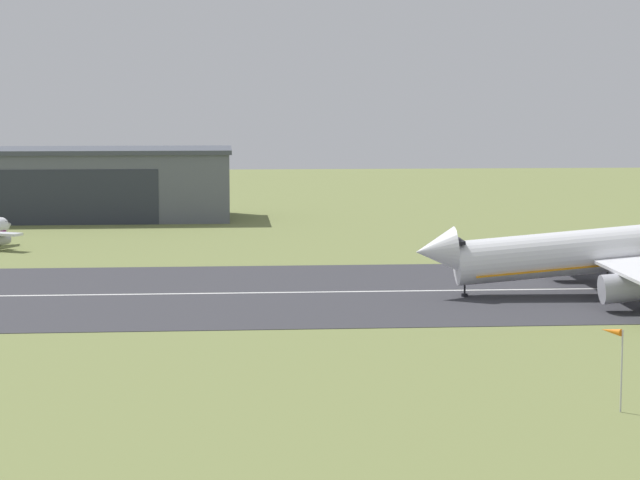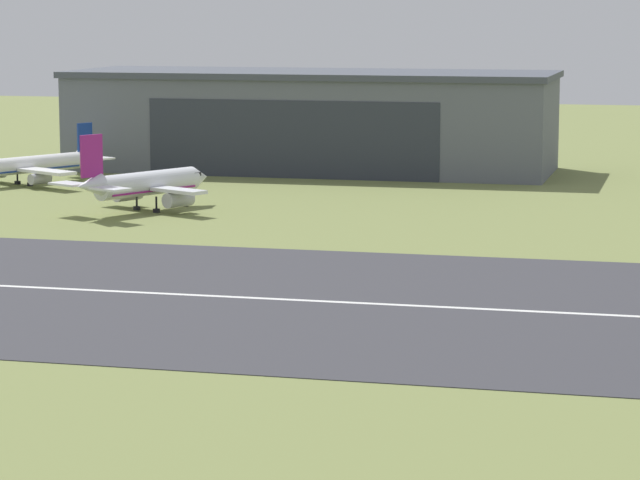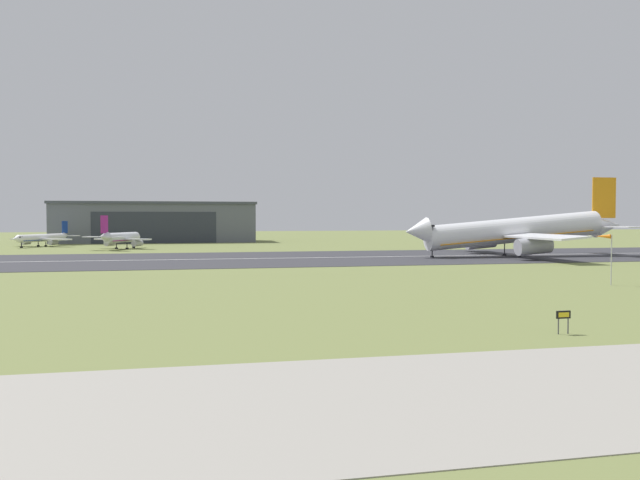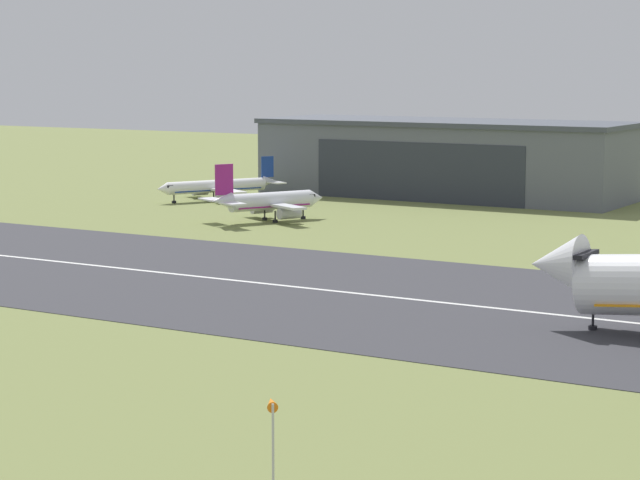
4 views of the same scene
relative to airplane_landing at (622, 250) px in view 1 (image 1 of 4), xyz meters
The scene contains 6 objects.
ground_plane 89.43m from the airplane_landing, 138.09° to the right, with size 657.26×657.26×0.00m, color olive.
runway_strip 66.87m from the airplane_landing, behind, with size 417.26×50.72×0.06m, color #333338.
runway_centreline 66.87m from the airplane_landing, behind, with size 375.54×0.70×0.01m, color silver.
hangar_building 133.89m from the airplane_landing, 129.21° to the left, with size 70.98×24.49×14.56m.
airplane_landing is the anchor object (origin of this frame).
windsock_pole 60.07m from the airplane_landing, 108.60° to the right, with size 1.63×1.91×6.84m.
Camera 1 is at (15.84, -30.19, 25.83)m, focal length 70.00 mm.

